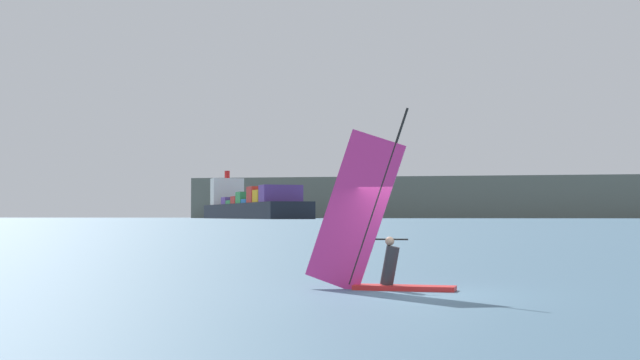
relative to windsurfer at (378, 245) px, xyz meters
The scene contains 4 objects.
ground_plane 1.63m from the windsurfer, 51.06° to the right, with size 4000.00×4000.00×0.00m, color #476B84.
windsurfer is the anchor object (origin of this frame).
cargo_ship 577.09m from the windsurfer, 103.64° to the left, with size 118.02×195.11×37.21m.
distant_headland 911.44m from the windsurfer, 80.58° to the left, with size 748.83×367.88×36.26m, color #60665B.
Camera 1 is at (1.02, -19.91, 1.79)m, focal length 48.16 mm.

